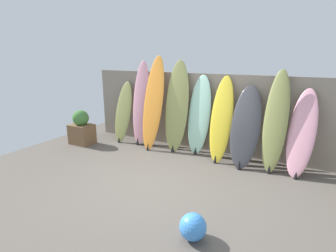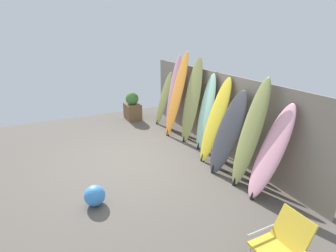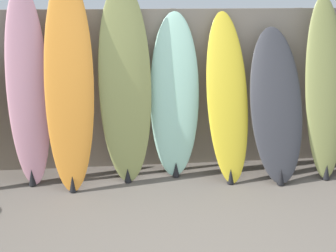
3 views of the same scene
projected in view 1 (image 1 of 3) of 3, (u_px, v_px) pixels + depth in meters
The scene contains 13 objects.
ground at pixel (161, 183), 4.65m from camera, with size 7.68×7.68×0.00m, color #5B544C.
fence_back at pixel (204, 113), 6.12m from camera, with size 6.08×0.11×1.80m.
surfboard_olive_0 at pixel (123, 112), 6.80m from camera, with size 0.47×0.55×1.55m.
surfboard_pink_1 at pixel (141, 104), 6.54m from camera, with size 0.49×0.53×2.08m.
surfboard_orange_2 at pixel (153, 104), 6.21m from camera, with size 0.51×0.64×2.20m.
surfboard_olive_3 at pixel (177, 107), 6.05m from camera, with size 0.59×0.50×2.10m.
surfboard_seafoam_4 at pixel (199, 115), 5.90m from camera, with size 0.57×0.44×1.79m.
surfboard_yellow_5 at pixel (221, 120), 5.53m from camera, with size 0.50×0.70×1.79m.
surfboard_charcoal_6 at pixel (245, 127), 5.24m from camera, with size 0.60×0.72×1.63m.
surfboard_olive_7 at pixel (276, 122), 4.99m from camera, with size 0.44×0.61×1.96m.
surfboard_pink_8 at pixel (302, 133), 4.84m from camera, with size 0.54×0.74×1.62m.
planter_box at pixel (82, 129), 6.64m from camera, with size 0.57×0.44×0.87m.
beach_ball at pixel (193, 227), 3.20m from camera, with size 0.34×0.34×0.34m, color #3F8CE5.
Camera 1 is at (2.14, -3.65, 2.20)m, focal length 28.00 mm.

